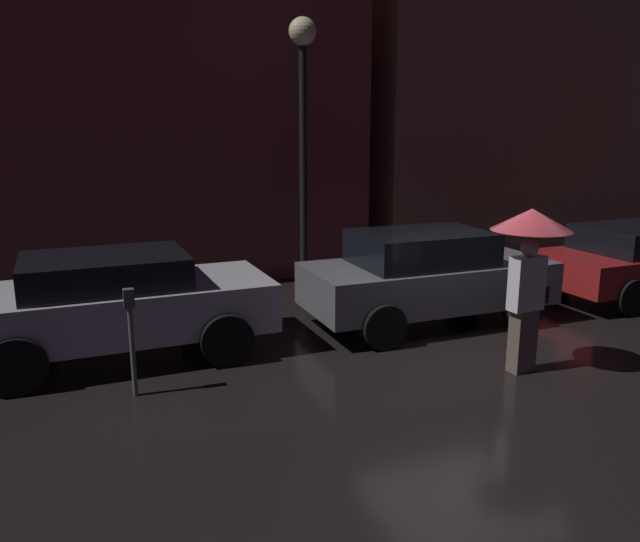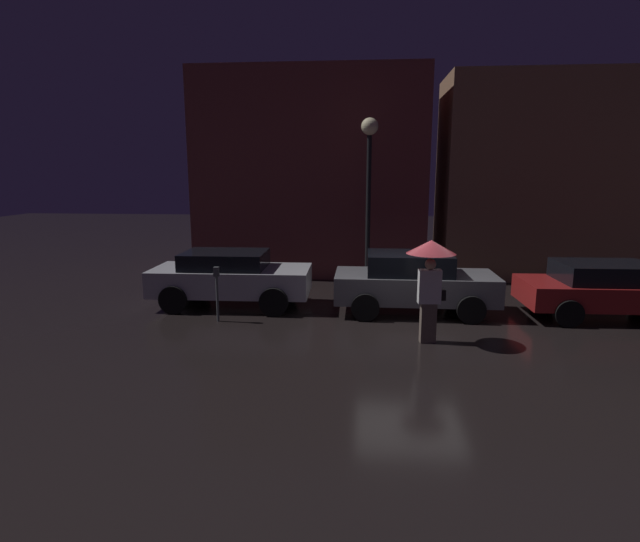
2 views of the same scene
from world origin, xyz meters
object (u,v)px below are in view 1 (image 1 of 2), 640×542
(parking_meter, at_px, (131,331))
(street_lamp_near, at_px, (303,93))
(parked_car_silver, at_px, (117,302))
(pedestrian_with_umbrella, at_px, (530,249))
(parked_car_grey, at_px, (426,276))

(parking_meter, height_order, street_lamp_near, street_lamp_near)
(street_lamp_near, bearing_deg, parked_car_silver, -146.43)
(pedestrian_with_umbrella, xyz_separation_m, street_lamp_near, (-1.22, 4.85, 2.07))
(parked_car_grey, distance_m, parking_meter, 4.79)
(parked_car_grey, height_order, parking_meter, parked_car_grey)
(parked_car_silver, xyz_separation_m, street_lamp_near, (3.57, 2.37, 2.92))
(pedestrian_with_umbrella, relative_size, parking_meter, 1.63)
(parked_car_grey, relative_size, parking_meter, 3.02)
(parking_meter, bearing_deg, parked_car_silver, 92.18)
(parked_car_grey, relative_size, pedestrian_with_umbrella, 1.85)
(pedestrian_with_umbrella, bearing_deg, parked_car_silver, -31.91)
(parked_car_grey, height_order, pedestrian_with_umbrella, pedestrian_with_umbrella)
(parked_car_silver, height_order, parked_car_grey, parked_car_grey)
(parked_car_silver, height_order, street_lamp_near, street_lamp_near)
(parked_car_silver, distance_m, street_lamp_near, 5.19)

